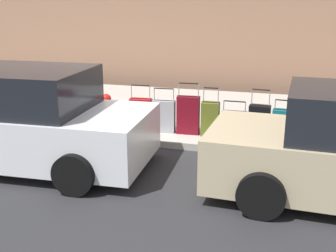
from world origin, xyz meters
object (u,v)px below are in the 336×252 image
suitcase_black_2 (259,122)px  suitcase_maroon_5 (188,115)px  suitcase_navy_3 (234,124)px  suitcase_teal_1 (284,126)px  suitcase_olive_4 (210,119)px  suitcase_silver_6 (164,116)px  bollard_post (72,106)px  fire_hydrant (107,110)px  parked_car_white_1 (24,121)px  suitcase_red_7 (141,114)px  suitcase_red_0 (312,126)px

suitcase_black_2 → suitcase_maroon_5: 1.41m
suitcase_navy_3 → suitcase_teal_1: bearing=-179.8°
suitcase_navy_3 → suitcase_olive_4: size_ratio=0.75×
suitcase_silver_6 → bollard_post: suitcase_silver_6 is taller
suitcase_maroon_5 → suitcase_silver_6: bearing=2.8°
suitcase_teal_1 → bollard_post: bearing=2.7°
suitcase_black_2 → bollard_post: suitcase_black_2 is taller
suitcase_black_2 → fire_hydrant: suitcase_black_2 is taller
suitcase_teal_1 → suitcase_black_2: size_ratio=0.82×
suitcase_olive_4 → parked_car_white_1: (2.85, 2.04, 0.30)m
suitcase_navy_3 → suitcase_olive_4: 0.47m
fire_hydrant → parked_car_white_1: size_ratio=0.16×
suitcase_maroon_5 → suitcase_red_7: (1.01, 0.01, -0.05)m
suitcase_navy_3 → parked_car_white_1: size_ratio=0.17×
suitcase_red_7 → bollard_post: 1.51m
bollard_post → suitcase_silver_6: bearing=-175.7°
suitcase_navy_3 → suitcase_olive_4: (0.47, 0.03, 0.08)m
bollard_post → parked_car_white_1: (-0.11, 1.86, 0.19)m
suitcase_navy_3 → suitcase_silver_6: size_ratio=0.80×
suitcase_olive_4 → bollard_post: size_ratio=1.11×
suitcase_silver_6 → fire_hydrant: suitcase_silver_6 is taller
suitcase_red_0 → suitcase_olive_4: bearing=-0.5°
suitcase_olive_4 → suitcase_maroon_5: (0.45, 0.01, 0.05)m
bollard_post → parked_car_white_1: bearing=93.2°
suitcase_olive_4 → suitcase_red_7: size_ratio=1.02×
suitcase_red_0 → suitcase_maroon_5: bearing=-0.2°
suitcase_olive_4 → suitcase_maroon_5: bearing=0.9°
bollard_post → suitcase_red_7: bearing=-173.8°
suitcase_maroon_5 → parked_car_white_1: bearing=40.3°
fire_hydrant → bollard_post: bollard_post is taller
suitcase_black_2 → suitcase_silver_6: (1.91, 0.07, -0.01)m
suitcase_red_7 → parked_car_white_1: (1.39, 2.02, 0.30)m
fire_hydrant → suitcase_silver_6: bearing=-180.0°
suitcase_olive_4 → bollard_post: suitcase_olive_4 is taller
suitcase_teal_1 → parked_car_white_1: 4.77m
fire_hydrant → suitcase_navy_3: bearing=-178.8°
suitcase_black_2 → suitcase_navy_3: bearing=1.2°
suitcase_teal_1 → suitcase_silver_6: size_ratio=0.89×
fire_hydrant → suitcase_red_0: bearing=-179.8°
suitcase_silver_6 → suitcase_black_2: bearing=-178.0°
suitcase_black_2 → fire_hydrant: size_ratio=1.38×
suitcase_silver_6 → parked_car_white_1: bearing=46.7°
suitcase_red_0 → suitcase_red_7: size_ratio=0.99×
suitcase_red_7 → suitcase_maroon_5: bearing=-179.3°
parked_car_white_1 → suitcase_red_7: bearing=-124.5°
suitcase_black_2 → suitcase_olive_4: bearing=2.1°
suitcase_teal_1 → suitcase_maroon_5: (1.89, 0.04, 0.08)m
suitcase_maroon_5 → suitcase_teal_1: bearing=-178.9°
suitcase_olive_4 → suitcase_maroon_5: suitcase_maroon_5 is taller
suitcase_black_2 → parked_car_white_1: size_ratio=0.23×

